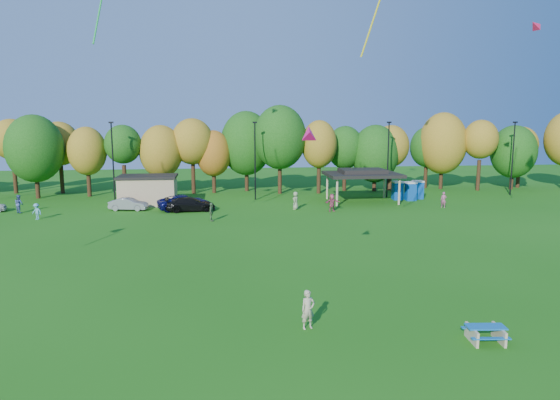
{
  "coord_description": "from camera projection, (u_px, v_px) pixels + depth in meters",
  "views": [
    {
      "loc": [
        -2.13,
        -17.86,
        9.2
      ],
      "look_at": [
        0.78,
        6.0,
        5.36
      ],
      "focal_mm": 32.0,
      "sensor_mm": 36.0,
      "label": 1
    }
  ],
  "objects": [
    {
      "name": "ground",
      "position": [
        279.0,
        362.0,
        19.21
      ],
      "size": [
        160.0,
        160.0,
        0.0
      ],
      "primitive_type": "plane",
      "color": "#19600F",
      "rests_on": "ground"
    },
    {
      "name": "tree_line",
      "position": [
        228.0,
        147.0,
        62.77
      ],
      "size": [
        93.57,
        10.55,
        11.15
      ],
      "color": "black",
      "rests_on": "ground"
    },
    {
      "name": "lamp_posts",
      "position": [
        255.0,
        158.0,
        57.88
      ],
      "size": [
        64.5,
        0.25,
        9.09
      ],
      "color": "black",
      "rests_on": "ground"
    },
    {
      "name": "utility_building",
      "position": [
        148.0,
        190.0,
        55.0
      ],
      "size": [
        6.3,
        4.3,
        3.25
      ],
      "color": "tan",
      "rests_on": "ground"
    },
    {
      "name": "pavilion",
      "position": [
        362.0,
        174.0,
        56.64
      ],
      "size": [
        8.2,
        6.2,
        3.77
      ],
      "color": "tan",
      "rests_on": "ground"
    },
    {
      "name": "porta_potties",
      "position": [
        409.0,
        190.0,
        58.53
      ],
      "size": [
        3.75,
        2.2,
        2.18
      ],
      "color": "#0C469E",
      "rests_on": "ground"
    },
    {
      "name": "picnic_table",
      "position": [
        485.0,
        333.0,
        20.91
      ],
      "size": [
        1.73,
        1.48,
        0.69
      ],
      "rotation": [
        0.0,
        0.0,
        -0.1
      ],
      "color": "tan",
      "rests_on": "ground"
    },
    {
      "name": "kite_flyer",
      "position": [
        308.0,
        310.0,
        22.17
      ],
      "size": [
        0.74,
        0.59,
        1.77
      ],
      "primitive_type": "imported",
      "rotation": [
        0.0,
        0.0,
        0.28
      ],
      "color": "tan",
      "rests_on": "ground"
    },
    {
      "name": "car_b",
      "position": [
        129.0,
        204.0,
        51.64
      ],
      "size": [
        4.1,
        2.02,
        1.29
      ],
      "primitive_type": "imported",
      "rotation": [
        0.0,
        0.0,
        1.4
      ],
      "color": "gray",
      "rests_on": "ground"
    },
    {
      "name": "car_c",
      "position": [
        185.0,
        202.0,
        51.93
      ],
      "size": [
        6.04,
        4.03,
        1.54
      ],
      "primitive_type": "imported",
      "rotation": [
        0.0,
        0.0,
        1.86
      ],
      "color": "#0C0E4C",
      "rests_on": "ground"
    },
    {
      "name": "car_d",
      "position": [
        190.0,
        204.0,
        51.09
      ],
      "size": [
        5.21,
        2.54,
        1.46
      ],
      "primitive_type": "imported",
      "rotation": [
        0.0,
        0.0,
        1.67
      ],
      "color": "black",
      "rests_on": "ground"
    },
    {
      "name": "far_person_0",
      "position": [
        37.0,
        212.0,
        46.76
      ],
      "size": [
        1.13,
        0.92,
        1.53
      ],
      "primitive_type": "imported",
      "rotation": [
        0.0,
        0.0,
        5.86
      ],
      "color": "#549EB9",
      "rests_on": "ground"
    },
    {
      "name": "far_person_1",
      "position": [
        296.0,
        201.0,
        52.1
      ],
      "size": [
        0.9,
        1.07,
        1.86
      ],
      "primitive_type": "imported",
      "rotation": [
        0.0,
        0.0,
        4.31
      ],
      "color": "gray",
      "rests_on": "ground"
    },
    {
      "name": "far_person_2",
      "position": [
        332.0,
        203.0,
        50.88
      ],
      "size": [
        1.78,
        1.0,
        1.83
      ],
      "primitive_type": "imported",
      "rotation": [
        0.0,
        0.0,
        0.29
      ],
      "color": "#AD485F",
      "rests_on": "ground"
    },
    {
      "name": "far_person_3",
      "position": [
        443.0,
        200.0,
        53.16
      ],
      "size": [
        0.72,
        0.73,
        1.7
      ],
      "primitive_type": "imported",
      "rotation": [
        0.0,
        0.0,
        5.48
      ],
      "color": "#AB5075",
      "rests_on": "ground"
    },
    {
      "name": "far_person_4",
      "position": [
        19.0,
        204.0,
        50.08
      ],
      "size": [
        1.13,
        1.11,
        1.84
      ],
      "primitive_type": "imported",
      "rotation": [
        0.0,
        0.0,
        2.44
      ],
      "color": "#455799",
      "rests_on": "ground"
    },
    {
      "name": "far_person_5",
      "position": [
        211.0,
        212.0,
        45.97
      ],
      "size": [
        0.56,
        1.06,
        1.72
      ],
      "primitive_type": "imported",
      "rotation": [
        0.0,
        0.0,
        1.43
      ],
      "color": "#4D6F44",
      "rests_on": "ground"
    },
    {
      "name": "kite_8",
      "position": [
        309.0,
        132.0,
        24.27
      ],
      "size": [
        0.95,
        1.21,
        1.11
      ],
      "color": "#DC0C67"
    },
    {
      "name": "kite_9",
      "position": [
        535.0,
        25.0,
        42.48
      ],
      "size": [
        1.41,
        1.2,
        1.23
      ],
      "color": "#D11844"
    }
  ]
}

